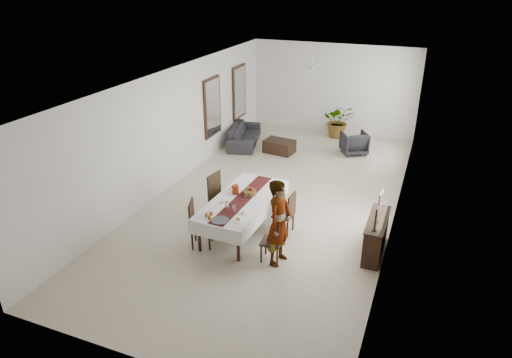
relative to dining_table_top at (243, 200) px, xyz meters
name	(u,v)px	position (x,y,z in m)	size (l,w,h in m)	color
floor	(277,198)	(0.20, 1.80, -0.76)	(6.00, 12.00, 0.00)	beige
ceiling	(280,77)	(0.20, 1.80, 2.44)	(6.00, 12.00, 0.02)	silver
wall_back	(333,89)	(0.20, 7.80, 0.84)	(6.00, 0.02, 3.20)	white
wall_front	(136,277)	(0.20, -4.20, 0.84)	(6.00, 0.02, 3.20)	white
wall_left	(174,127)	(-2.80, 1.80, 0.84)	(0.02, 12.00, 3.20)	white
wall_right	(402,158)	(3.20, 1.80, 0.84)	(0.02, 12.00, 3.20)	white
dining_table_top	(243,200)	(0.00, 0.00, 0.00)	(1.05, 2.51, 0.05)	black
table_leg_fl	(199,236)	(-0.50, -1.18, -0.39)	(0.07, 0.07, 0.73)	black
table_leg_fr	(238,246)	(0.42, -1.21, -0.39)	(0.07, 0.07, 0.73)	black
table_leg_bl	(247,191)	(-0.42, 1.21, -0.39)	(0.07, 0.07, 0.73)	black
table_leg_br	(280,197)	(0.50, 1.18, -0.39)	(0.07, 0.07, 0.73)	black
tablecloth_top	(243,199)	(0.00, 0.00, 0.03)	(1.23, 2.70, 0.01)	white
tablecloth_drape_left	(219,200)	(-0.61, 0.02, -0.12)	(0.01, 2.70, 0.31)	silver
tablecloth_drape_right	(268,210)	(0.61, -0.02, -0.12)	(0.01, 2.70, 0.31)	white
tablecloth_drape_near	(214,233)	(-0.05, -1.34, -0.12)	(1.23, 0.01, 0.31)	white
tablecloth_drape_far	(266,182)	(0.05, 1.34, -0.12)	(1.23, 0.01, 0.31)	silver
table_runner	(243,199)	(0.00, 0.00, 0.04)	(0.37, 2.62, 0.00)	#501817
red_pitcher	(235,190)	(-0.26, 0.17, 0.14)	(0.16, 0.16, 0.21)	maroon
pitcher_handle	(232,189)	(-0.34, 0.17, 0.14)	(0.13, 0.13, 0.02)	maroon
wine_glass_near	(234,209)	(0.10, -0.68, 0.13)	(0.07, 0.07, 0.18)	white
wine_glass_mid	(227,205)	(-0.13, -0.57, 0.13)	(0.07, 0.07, 0.18)	white
wine_glass_far	(246,195)	(0.05, 0.05, 0.13)	(0.07, 0.07, 0.18)	white
teacup_right	(243,212)	(0.29, -0.64, 0.07)	(0.09, 0.09, 0.06)	silver
saucer_right	(243,213)	(0.29, -0.64, 0.04)	(0.16, 0.16, 0.01)	white
teacup_left	(223,202)	(-0.33, -0.35, 0.07)	(0.09, 0.09, 0.06)	silver
saucer_left	(223,203)	(-0.33, -0.35, 0.04)	(0.16, 0.16, 0.01)	white
plate_near_right	(238,220)	(0.31, -0.95, 0.05)	(0.25, 0.25, 0.02)	white
bread_near_right	(238,219)	(0.31, -0.95, 0.07)	(0.09, 0.09, 0.09)	tan
plate_near_left	(214,211)	(-0.34, -0.77, 0.05)	(0.25, 0.25, 0.02)	white
plate_far_left	(240,186)	(-0.31, 0.59, 0.05)	(0.25, 0.25, 0.02)	silver
serving_tray	(220,220)	(-0.04, -1.10, 0.05)	(0.38, 0.38, 0.02)	#3C3C41
jam_jar_a	(209,218)	(-0.27, -1.12, 0.08)	(0.07, 0.07, 0.08)	brown
jam_jar_b	(206,215)	(-0.37, -1.05, 0.08)	(0.07, 0.07, 0.08)	#945115
jam_jar_c	(211,214)	(-0.32, -0.95, 0.08)	(0.07, 0.07, 0.08)	#8F4914
fruit_basket	(250,192)	(0.06, 0.26, 0.09)	(0.31, 0.31, 0.10)	brown
fruit_red	(251,189)	(0.09, 0.28, 0.17)	(0.09, 0.09, 0.09)	maroon
fruit_green	(248,188)	(0.02, 0.29, 0.17)	(0.08, 0.08, 0.08)	#4A7F26
chair_right_near_seat	(271,242)	(1.03, -0.92, -0.33)	(0.41, 0.41, 0.05)	black
chair_right_near_leg_fl	(277,257)	(1.22, -1.07, -0.55)	(0.04, 0.04, 0.41)	black
chair_right_near_leg_fr	(281,248)	(1.19, -0.73, -0.55)	(0.04, 0.04, 0.41)	black
chair_right_near_leg_bl	(261,254)	(0.88, -1.10, -0.55)	(0.04, 0.04, 0.41)	black
chair_right_near_leg_br	(266,246)	(0.85, -0.76, -0.55)	(0.04, 0.04, 0.41)	black
chair_right_near_back	(281,231)	(1.22, -0.90, -0.04)	(0.41, 0.04, 0.53)	black
chair_right_far_seat	(283,215)	(0.90, 0.24, -0.32)	(0.42, 0.42, 0.05)	black
chair_right_far_leg_fl	(287,229)	(1.06, 0.05, -0.55)	(0.04, 0.04, 0.42)	black
chair_right_far_leg_fr	(293,222)	(1.09, 0.40, -0.55)	(0.04, 0.04, 0.42)	black
chair_right_far_leg_bl	(273,225)	(0.72, 0.08, -0.55)	(0.04, 0.04, 0.42)	black
chair_right_far_leg_br	(279,219)	(0.74, 0.42, -0.55)	(0.04, 0.04, 0.42)	black
chair_right_far_back	(292,205)	(1.09, 0.23, -0.03)	(0.42, 0.04, 0.54)	black
chair_left_near_seat	(202,226)	(-0.55, -0.96, -0.28)	(0.45, 0.45, 0.05)	black
chair_left_near_leg_fl	(195,232)	(-0.79, -0.85, -0.53)	(0.05, 0.05, 0.45)	black
chair_left_near_leg_fr	(192,241)	(-0.67, -1.20, -0.53)	(0.05, 0.05, 0.45)	black
chair_left_near_leg_bl	(212,232)	(-0.44, -0.72, -0.53)	(0.05, 0.05, 0.45)	black
chair_left_near_leg_br	(210,241)	(-0.32, -1.08, -0.53)	(0.05, 0.05, 0.45)	black
chair_left_near_back	(191,214)	(-0.75, -1.03, 0.03)	(0.45, 0.04, 0.58)	black
chair_left_far_seat	(222,201)	(-0.63, 0.23, -0.24)	(0.49, 0.49, 0.06)	black
chair_left_far_leg_fl	(221,205)	(-0.80, 0.47, -0.52)	(0.05, 0.05, 0.49)	black
chair_left_far_leg_fr	(211,212)	(-0.86, 0.07, -0.52)	(0.05, 0.05, 0.49)	black
chair_left_far_leg_bl	(234,209)	(-0.40, 0.40, -0.52)	(0.05, 0.05, 0.49)	black
chair_left_far_leg_br	(225,216)	(-0.47, 0.00, -0.52)	(0.05, 0.05, 0.49)	black
chair_left_far_back	(214,186)	(-0.85, 0.27, 0.09)	(0.49, 0.04, 0.63)	black
woman	(279,223)	(1.19, -0.92, 0.16)	(0.67, 0.44, 1.84)	gray
sideboard_body	(376,237)	(2.98, 0.14, -0.36)	(0.35, 1.33, 0.80)	black
sideboard_top	(378,220)	(2.98, 0.14, 0.05)	(0.39, 1.38, 0.03)	black
candlestick_near_base	(374,230)	(2.98, -0.35, 0.08)	(0.09, 0.09, 0.03)	black
candlestick_near_shaft	(376,219)	(2.98, -0.35, 0.31)	(0.04, 0.04, 0.44)	black
candlestick_near_candle	(377,208)	(2.98, -0.35, 0.57)	(0.03, 0.03, 0.07)	white
candlestick_mid_base	(377,222)	(2.98, 0.01, 0.08)	(0.09, 0.09, 0.03)	black
candlestick_mid_shaft	(379,209)	(2.98, 0.01, 0.38)	(0.04, 0.04, 0.58)	black
candlestick_mid_candle	(381,194)	(2.98, 0.01, 0.70)	(0.03, 0.03, 0.07)	silver
candlestick_far_base	(380,214)	(2.98, 0.36, 0.08)	(0.09, 0.09, 0.03)	black
candlestick_far_shaft	(381,203)	(2.98, 0.36, 0.33)	(0.04, 0.04, 0.49)	black
candlestick_far_candle	(382,191)	(2.98, 0.36, 0.61)	(0.03, 0.03, 0.07)	beige
sofa	(245,135)	(-2.24, 5.34, -0.44)	(2.21, 0.86, 0.65)	#2A282E
armchair	(354,143)	(1.46, 5.82, -0.40)	(0.78, 0.80, 0.73)	#2A282D
coffee_table	(279,146)	(-0.84, 4.98, -0.55)	(0.95, 0.64, 0.42)	black
potted_plant	(338,121)	(0.60, 7.26, -0.16)	(1.07, 0.93, 1.19)	#255622
mirror_frame_near	(212,107)	(-2.76, 4.00, 0.84)	(0.06, 1.05, 1.85)	black
mirror_glass_near	(213,107)	(-2.72, 4.00, 0.84)	(0.01, 0.90, 1.70)	white
mirror_frame_far	(239,92)	(-2.76, 6.10, 0.84)	(0.06, 1.05, 1.85)	black
mirror_glass_far	(240,92)	(-2.72, 6.10, 0.84)	(0.01, 0.90, 1.70)	silver
fan_rod	(313,60)	(0.20, 4.80, 2.34)	(0.04, 0.04, 0.20)	white
fan_hub	(313,67)	(0.20, 4.80, 2.14)	(0.16, 0.16, 0.08)	silver
fan_blade_n	(316,65)	(0.20, 5.15, 2.14)	(0.10, 0.55, 0.01)	white
fan_blade_s	(309,70)	(0.20, 4.45, 2.14)	(0.10, 0.55, 0.01)	silver
fan_blade_e	(324,68)	(0.55, 4.80, 2.14)	(0.55, 0.10, 0.01)	silver
fan_blade_w	(301,67)	(-0.15, 4.80, 2.14)	(0.55, 0.10, 0.01)	silver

